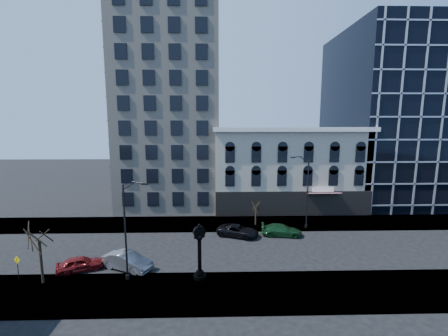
{
  "coord_description": "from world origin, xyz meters",
  "views": [
    {
      "loc": [
        1.14,
        -29.59,
        13.06
      ],
      "look_at": [
        2.0,
        4.0,
        8.0
      ],
      "focal_mm": 24.0,
      "sensor_mm": 36.0,
      "label": 1
    }
  ],
  "objects_px": {
    "street_clock": "(200,254)",
    "car_near_b": "(127,261)",
    "warning_sign": "(17,264)",
    "car_near_a": "(80,264)",
    "street_lamp_near": "(131,205)"
  },
  "relations": [
    {
      "from": "street_clock",
      "to": "car_near_b",
      "type": "bearing_deg",
      "value": 139.54
    },
    {
      "from": "street_lamp_near",
      "to": "car_near_a",
      "type": "height_order",
      "value": "street_lamp_near"
    },
    {
      "from": "street_clock",
      "to": "warning_sign",
      "type": "height_order",
      "value": "street_clock"
    },
    {
      "from": "warning_sign",
      "to": "car_near_b",
      "type": "relative_size",
      "value": 0.46
    },
    {
      "from": "street_clock",
      "to": "car_near_b",
      "type": "relative_size",
      "value": 1.02
    },
    {
      "from": "street_clock",
      "to": "warning_sign",
      "type": "xyz_separation_m",
      "value": [
        -14.99,
        0.0,
        -0.67
      ]
    },
    {
      "from": "warning_sign",
      "to": "street_lamp_near",
      "type": "bearing_deg",
      "value": 20.29
    },
    {
      "from": "car_near_b",
      "to": "car_near_a",
      "type": "bearing_deg",
      "value": 117.57
    },
    {
      "from": "street_lamp_near",
      "to": "car_near_b",
      "type": "height_order",
      "value": "street_lamp_near"
    },
    {
      "from": "street_clock",
      "to": "street_lamp_near",
      "type": "distance_m",
      "value": 6.93
    },
    {
      "from": "car_near_b",
      "to": "street_lamp_near",
      "type": "bearing_deg",
      "value": -126.16
    },
    {
      "from": "warning_sign",
      "to": "car_near_b",
      "type": "height_order",
      "value": "warning_sign"
    },
    {
      "from": "warning_sign",
      "to": "car_near_a",
      "type": "distance_m",
      "value": 4.71
    },
    {
      "from": "car_near_a",
      "to": "warning_sign",
      "type": "bearing_deg",
      "value": 88.16
    },
    {
      "from": "warning_sign",
      "to": "car_near_b",
      "type": "distance_m",
      "value": 8.64
    }
  ]
}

